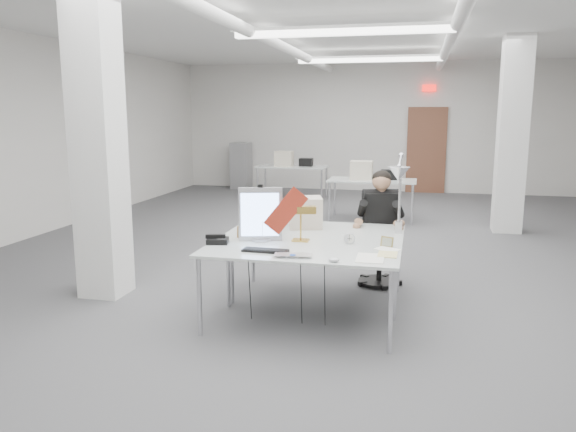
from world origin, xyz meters
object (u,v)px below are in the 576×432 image
at_px(architect_lamp, 399,188).
at_px(seated_person, 381,209).
at_px(laptop, 293,257).
at_px(monitor, 261,214).
at_px(desk_phone, 218,241).
at_px(bankers_lamp, 301,226).
at_px(beige_monitor, 305,212).
at_px(desk_main, 301,251).
at_px(office_chair, 380,236).

bearing_deg(architect_lamp, seated_person, 120.26).
relative_size(seated_person, laptop, 2.55).
relative_size(monitor, desk_phone, 2.62).
xyz_separation_m(laptop, bankers_lamp, (-0.07, 0.65, 0.14)).
distance_m(monitor, bankers_lamp, 0.40).
xyz_separation_m(laptop, desk_phone, (-0.82, 0.39, 0.01)).
bearing_deg(beige_monitor, bankers_lamp, -97.82).
bearing_deg(bankers_lamp, architect_lamp, 6.21).
distance_m(laptop, bankers_lamp, 0.67).
bearing_deg(monitor, seated_person, 32.97).
xyz_separation_m(bankers_lamp, desk_phone, (-0.75, -0.27, -0.13)).
xyz_separation_m(desk_phone, beige_monitor, (0.67, 0.92, 0.14)).
distance_m(desk_main, office_chair, 1.65).
distance_m(bankers_lamp, architect_lamp, 1.04).
distance_m(office_chair, desk_phone, 2.07).
distance_m(laptop, beige_monitor, 1.32).
relative_size(desk_main, desk_phone, 9.05).
height_order(office_chair, laptop, office_chair).
bearing_deg(desk_main, architect_lamp, 38.66).
distance_m(laptop, architect_lamp, 1.40).
xyz_separation_m(office_chair, architect_lamp, (0.22, -0.85, 0.68)).
distance_m(office_chair, monitor, 1.72).
distance_m(desk_phone, beige_monitor, 1.15).
height_order(laptop, bankers_lamp, bankers_lamp).
bearing_deg(laptop, architect_lamp, 41.31).
bearing_deg(desk_phone, seated_person, 32.25).
height_order(desk_main, office_chair, office_chair).
bearing_deg(seated_person, bankers_lamp, -136.37).
height_order(monitor, beige_monitor, monitor).
xyz_separation_m(beige_monitor, architect_lamp, (1.00, -0.30, 0.33)).
relative_size(office_chair, architect_lamp, 1.15).
xyz_separation_m(desk_main, seated_person, (0.62, 1.47, 0.16)).
height_order(desk_main, beige_monitor, beige_monitor).
bearing_deg(laptop, office_chair, 62.75).
distance_m(desk_main, bankers_lamp, 0.37).
bearing_deg(monitor, architect_lamp, 2.32).
bearing_deg(monitor, desk_main, -45.06).
bearing_deg(desk_phone, monitor, 15.83).
distance_m(desk_phone, architect_lamp, 1.84).
distance_m(office_chair, bankers_lamp, 1.42).
height_order(bankers_lamp, beige_monitor, beige_monitor).
distance_m(laptop, desk_phone, 0.91).
relative_size(monitor, beige_monitor, 1.50).
height_order(laptop, architect_lamp, architect_lamp).
bearing_deg(monitor, desk_phone, -167.65).
bearing_deg(seated_person, office_chair, 74.46).
height_order(laptop, beige_monitor, beige_monitor).
bearing_deg(laptop, bankers_lamp, 87.08).
bearing_deg(bankers_lamp, beige_monitor, 82.37).
xyz_separation_m(laptop, beige_monitor, (-0.15, 1.31, 0.15)).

